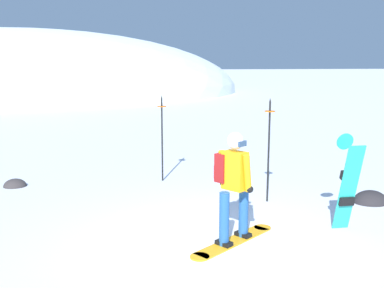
{
  "coord_description": "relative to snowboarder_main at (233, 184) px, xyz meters",
  "views": [
    {
      "loc": [
        -1.6,
        -6.27,
        2.75
      ],
      "look_at": [
        0.08,
        3.07,
        1.0
      ],
      "focal_mm": 42.1,
      "sensor_mm": 36.0,
      "label": 1
    }
  ],
  "objects": [
    {
      "name": "ground_plane",
      "position": [
        -0.17,
        -0.09,
        -0.92
      ],
      "size": [
        300.0,
        300.0,
        0.0
      ],
      "primitive_type": "plane",
      "color": "white"
    },
    {
      "name": "ridge_peak_main",
      "position": [
        -9.83,
        38.4,
        -0.92
      ],
      "size": [
        40.08,
        36.07,
        11.41
      ],
      "color": "white",
      "rests_on": "ground"
    },
    {
      "name": "snowboarder_main",
      "position": [
        0.0,
        0.0,
        0.0
      ],
      "size": [
        1.53,
        1.21,
        1.71
      ],
      "color": "orange",
      "rests_on": "ground"
    },
    {
      "name": "spare_snowboard",
      "position": [
        1.93,
        0.08,
        -0.1
      ],
      "size": [
        0.28,
        0.45,
        1.61
      ],
      "color": "#23B7A3",
      "rests_on": "ground"
    },
    {
      "name": "piste_marker_near",
      "position": [
        -0.65,
        3.79,
        0.22
      ],
      "size": [
        0.2,
        0.2,
        2.0
      ],
      "color": "black",
      "rests_on": "ground"
    },
    {
      "name": "piste_marker_far",
      "position": [
        1.22,
        1.85,
        0.25
      ],
      "size": [
        0.2,
        0.2,
        2.06
      ],
      "color": "black",
      "rests_on": "ground"
    },
    {
      "name": "rock_dark",
      "position": [
        -3.95,
        3.87,
        -0.92
      ],
      "size": [
        0.5,
        0.43,
        0.35
      ],
      "color": "#383333",
      "rests_on": "ground"
    },
    {
      "name": "rock_small",
      "position": [
        3.21,
        1.41,
        -0.92
      ],
      "size": [
        0.69,
        0.59,
        0.48
      ],
      "color": "#282628",
      "rests_on": "ground"
    }
  ]
}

